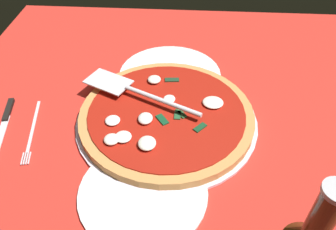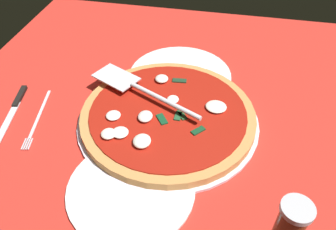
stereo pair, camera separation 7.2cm
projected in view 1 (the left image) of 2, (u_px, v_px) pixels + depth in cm
name	position (u px, v px, depth cm)	size (l,w,h in cm)	color
ground_plane	(185.00, 130.00, 71.87)	(110.71, 110.71, 0.80)	red
pizza_pan	(168.00, 120.00, 72.78)	(38.55, 38.55, 1.04)	silver
dinner_plate_left	(145.00, 192.00, 59.26)	(22.72, 22.72, 1.00)	white
dinner_plate_right	(171.00, 74.00, 85.17)	(25.40, 25.40, 1.00)	white
pizza	(168.00, 115.00, 71.65)	(36.94, 36.94, 3.43)	#C88848
pizza_server	(136.00, 91.00, 73.41)	(15.64, 26.94, 1.00)	silver
place_setting_far	(20.00, 127.00, 71.41)	(21.51, 17.28, 1.40)	white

